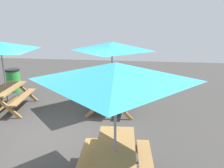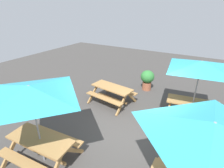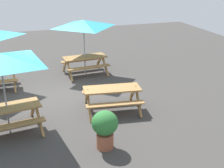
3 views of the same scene
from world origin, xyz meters
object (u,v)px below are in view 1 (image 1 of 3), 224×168
at_px(picnic_table_1, 1,52).
at_px(picnic_table_3, 115,82).
at_px(trash_bin_green, 13,80).
at_px(picnic_table_0, 112,52).
at_px(potted_plant_1, 128,79).

bearing_deg(picnic_table_1, picnic_table_3, 44.10).
height_order(picnic_table_1, trash_bin_green, picnic_table_1).
bearing_deg(picnic_table_3, trash_bin_green, -139.71).
xyz_separation_m(picnic_table_0, picnic_table_3, (-0.57, 3.71, 0.00)).
relative_size(picnic_table_3, potted_plant_1, 2.01).
bearing_deg(picnic_table_1, potted_plant_1, 111.98).
bearing_deg(trash_bin_green, picnic_table_0, 162.28).
distance_m(picnic_table_3, trash_bin_green, 7.38).
distance_m(picnic_table_1, picnic_table_3, 5.23).
bearing_deg(picnic_table_0, potted_plant_1, 167.09).
height_order(picnic_table_0, picnic_table_3, same).
xyz_separation_m(picnic_table_0, picnic_table_1, (3.55, 0.50, 0.00)).
distance_m(picnic_table_3, potted_plant_1, 5.68).
bearing_deg(picnic_table_1, picnic_table_0, 89.93).
bearing_deg(potted_plant_1, picnic_table_1, 30.01).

